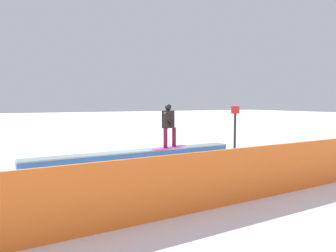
# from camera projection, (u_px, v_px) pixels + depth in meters

# --- Properties ---
(ground_plane) EXTENTS (120.00, 120.00, 0.00)m
(ground_plane) POSITION_uv_depth(u_px,v_px,m) (137.00, 169.00, 10.42)
(ground_plane) COLOR white
(grind_box) EXTENTS (7.15, 0.88, 0.61)m
(grind_box) POSITION_uv_depth(u_px,v_px,m) (137.00, 160.00, 10.39)
(grind_box) COLOR blue
(grind_box) RESTS_ON ground_plane
(snowboarder) EXTENTS (1.52, 0.84, 1.50)m
(snowboarder) POSITION_uv_depth(u_px,v_px,m) (169.00, 124.00, 10.89)
(snowboarder) COLOR #CB2497
(snowboarder) RESTS_ON grind_box
(safety_fence) EXTENTS (13.39, 0.66, 1.19)m
(safety_fence) POSITION_uv_depth(u_px,v_px,m) (219.00, 179.00, 6.56)
(safety_fence) COLOR orange
(safety_fence) RESTS_ON ground_plane
(trail_marker) EXTENTS (0.40, 0.10, 2.00)m
(trail_marker) POSITION_uv_depth(u_px,v_px,m) (235.00, 129.00, 13.00)
(trail_marker) COLOR #262628
(trail_marker) RESTS_ON ground_plane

